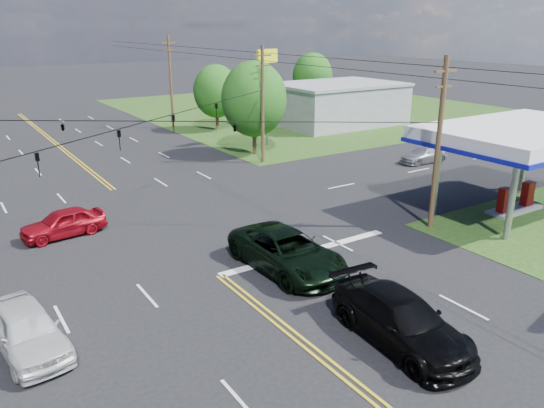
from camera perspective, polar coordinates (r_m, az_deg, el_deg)
ground at (r=31.51m, az=-12.41°, el=-2.12°), size 280.00×280.00×0.00m
grass_ne at (r=75.64m, az=3.97°, el=10.29°), size 46.00×48.00×0.03m
stop_bar at (r=27.15m, az=3.79°, el=-5.16°), size 10.00×0.50×0.02m
retail_ne at (r=62.95m, az=6.95°, el=10.54°), size 14.00×10.00×4.40m
gas_canopy at (r=35.02m, az=25.60°, el=6.58°), size 12.20×8.20×5.35m
pole_se at (r=30.32m, az=17.45°, el=6.33°), size 1.60×0.28×9.50m
pole_ne at (r=43.82m, az=-1.02°, el=10.75°), size 1.60×0.28×9.50m
pole_right_far at (r=60.64m, az=-10.84°, el=12.87°), size 1.60×0.28×10.00m
span_wire_signals at (r=29.96m, az=-13.20°, el=8.67°), size 26.00×18.00×1.13m
power_lines at (r=27.78m, az=-12.13°, el=13.42°), size 26.04×100.00×0.64m
tree_right_a at (r=46.88m, az=-1.95°, el=11.20°), size 5.70×5.70×8.18m
tree_right_b at (r=58.58m, az=-6.02°, el=11.96°), size 4.94×4.94×7.09m
tree_far_r at (r=72.93m, az=4.37°, el=13.57°), size 5.32×5.32×7.63m
pickup_dkgreen at (r=24.89m, az=1.64°, el=-5.10°), size 3.26×6.70×1.84m
suv_black at (r=20.05m, az=13.69°, el=-12.01°), size 2.95×6.33×1.79m
pickup_white at (r=20.91m, az=-24.89°, el=-12.14°), size 2.57×5.15×1.69m
sedan_red at (r=30.99m, az=-21.54°, el=-1.88°), size 4.65×2.31×1.52m
sedan_far at (r=46.36m, az=16.01°, el=5.09°), size 4.51×2.05×1.28m
polesign_ne at (r=50.33m, az=-0.51°, el=14.23°), size 2.44×0.78×8.91m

